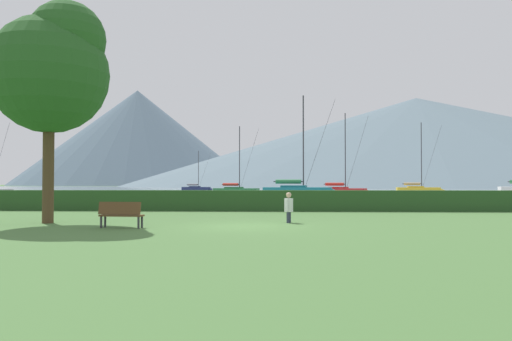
# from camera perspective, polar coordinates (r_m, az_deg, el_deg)

# --- Properties ---
(ground_plane) EXTENTS (1000.00, 1000.00, 0.00)m
(ground_plane) POSITION_cam_1_polar(r_m,az_deg,el_deg) (19.32, -1.47, -6.25)
(ground_plane) COLOR #477038
(harbor_water) EXTENTS (320.00, 246.00, 0.00)m
(harbor_water) POSITION_cam_1_polar(r_m,az_deg,el_deg) (156.21, 2.36, -2.04)
(harbor_water) COLOR #8C9EA3
(harbor_water) RESTS_ON ground_plane
(hedge_line) EXTENTS (80.00, 1.20, 1.21)m
(hedge_line) POSITION_cam_1_polar(r_m,az_deg,el_deg) (30.25, 0.12, -3.36)
(hedge_line) COLOR #284C23
(hedge_line) RESTS_ON ground_plane
(sailboat_slip_4) EXTENTS (7.05, 4.20, 9.39)m
(sailboat_slip_4) POSITION_cam_1_polar(r_m,az_deg,el_deg) (69.64, -2.16, -2.29)
(sailboat_slip_4) COLOR #236B38
(sailboat_slip_4) RESTS_ON harbor_water
(sailboat_slip_5) EXTENTS (8.83, 3.62, 11.44)m
(sailboat_slip_5) POSITION_cam_1_polar(r_m,az_deg,el_deg) (57.24, 4.78, -2.33)
(sailboat_slip_5) COLOR #19707A
(sailboat_slip_5) RESTS_ON harbor_water
(sailboat_slip_6) EXTENTS (6.66, 2.99, 8.27)m
(sailboat_slip_6) POSITION_cam_1_polar(r_m,az_deg,el_deg) (105.06, -6.63, -2.02)
(sailboat_slip_6) COLOR navy
(sailboat_slip_6) RESTS_ON harbor_water
(sailboat_slip_7) EXTENTS (7.52, 2.93, 11.05)m
(sailboat_slip_7) POSITION_cam_1_polar(r_m,az_deg,el_deg) (82.89, 17.66, -2.06)
(sailboat_slip_7) COLOR gold
(sailboat_slip_7) RESTS_ON harbor_water
(sailboat_slip_10) EXTENTS (7.35, 3.97, 10.68)m
(sailboat_slip_10) POSITION_cam_1_polar(r_m,az_deg,el_deg) (66.89, 9.56, -2.28)
(sailboat_slip_10) COLOR red
(sailboat_slip_10) RESTS_ON harbor_water
(park_bench_near_path) EXTENTS (1.62, 0.63, 0.95)m
(park_bench_near_path) POSITION_cam_1_polar(r_m,az_deg,el_deg) (19.22, -14.82, -4.64)
(park_bench_near_path) COLOR brown
(park_bench_near_path) RESTS_ON ground_plane
(person_seated_viewer) EXTENTS (0.36, 0.56, 1.25)m
(person_seated_viewer) POSITION_cam_1_polar(r_m,az_deg,el_deg) (21.08, 3.66, -3.97)
(person_seated_viewer) COLOR #2D3347
(person_seated_viewer) RESTS_ON ground_plane
(park_tree) EXTENTS (4.82, 4.82, 9.10)m
(park_tree) POSITION_cam_1_polar(r_m,az_deg,el_deg) (22.95, -21.66, 10.62)
(park_tree) COLOR #4C3823
(park_tree) RESTS_ON ground_plane
(distant_hill_west_ridge) EXTENTS (346.18, 346.18, 52.68)m
(distant_hill_west_ridge) POSITION_cam_1_polar(r_m,az_deg,el_deg) (320.24, 17.43, 3.05)
(distant_hill_west_ridge) COLOR slate
(distant_hill_west_ridge) RESTS_ON ground_plane
(distant_hill_central_peak) EXTENTS (188.92, 188.92, 75.29)m
(distant_hill_central_peak) POSITION_cam_1_polar(r_m,az_deg,el_deg) (415.72, -13.09, 3.56)
(distant_hill_central_peak) COLOR #4C6070
(distant_hill_central_peak) RESTS_ON ground_plane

